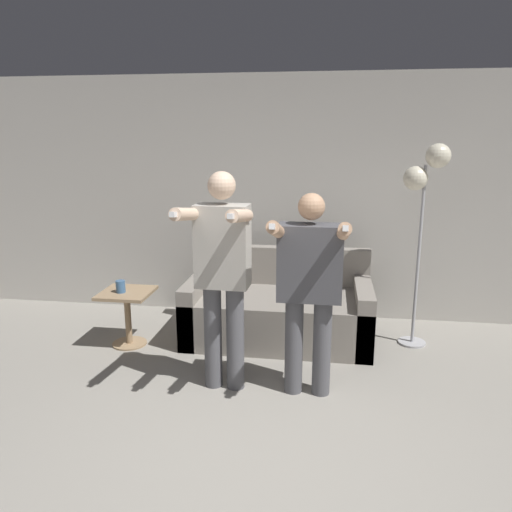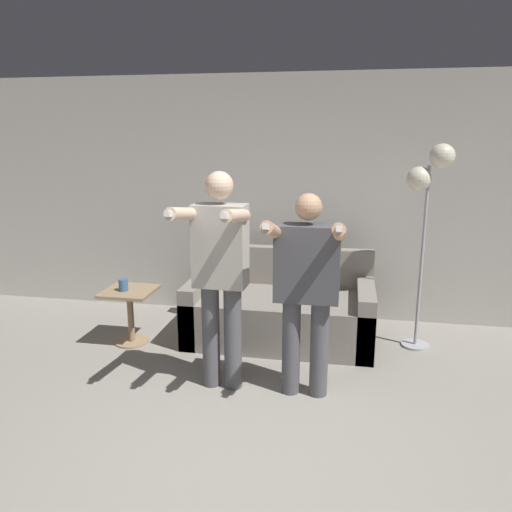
{
  "view_description": "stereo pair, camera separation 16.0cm",
  "coord_description": "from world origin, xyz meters",
  "px_view_note": "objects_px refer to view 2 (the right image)",
  "views": [
    {
      "loc": [
        0.37,
        -2.38,
        1.98
      ],
      "look_at": [
        -0.23,
        1.72,
        0.97
      ],
      "focal_mm": 35.0,
      "sensor_mm": 36.0,
      "label": 1
    },
    {
      "loc": [
        0.53,
        -2.36,
        1.98
      ],
      "look_at": [
        -0.23,
        1.72,
        0.97
      ],
      "focal_mm": 35.0,
      "sensor_mm": 36.0,
      "label": 2
    }
  ],
  "objects_px": {
    "cup": "(123,285)",
    "floor_lamp": "(429,185)",
    "side_table": "(130,305)",
    "person_left": "(220,268)",
    "couch": "(281,311)",
    "cat": "(320,242)",
    "person_right": "(307,282)"
  },
  "relations": [
    {
      "from": "person_left",
      "to": "side_table",
      "type": "relative_size",
      "value": 3.21
    },
    {
      "from": "side_table",
      "to": "couch",
      "type": "bearing_deg",
      "value": 15.04
    },
    {
      "from": "cat",
      "to": "cup",
      "type": "bearing_deg",
      "value": -156.49
    },
    {
      "from": "couch",
      "to": "person_left",
      "type": "distance_m",
      "value": 1.33
    },
    {
      "from": "floor_lamp",
      "to": "side_table",
      "type": "distance_m",
      "value": 2.99
    },
    {
      "from": "person_right",
      "to": "cup",
      "type": "xyz_separation_m",
      "value": [
        -1.78,
        0.66,
        -0.33
      ]
    },
    {
      "from": "person_left",
      "to": "floor_lamp",
      "type": "relative_size",
      "value": 0.9
    },
    {
      "from": "couch",
      "to": "side_table",
      "type": "height_order",
      "value": "couch"
    },
    {
      "from": "person_right",
      "to": "cup",
      "type": "distance_m",
      "value": 1.93
    },
    {
      "from": "person_right",
      "to": "floor_lamp",
      "type": "relative_size",
      "value": 0.83
    },
    {
      "from": "couch",
      "to": "person_left",
      "type": "xyz_separation_m",
      "value": [
        -0.33,
        -1.08,
        0.71
      ]
    },
    {
      "from": "side_table",
      "to": "cup",
      "type": "xyz_separation_m",
      "value": [
        -0.04,
        -0.03,
        0.21
      ]
    },
    {
      "from": "couch",
      "to": "cat",
      "type": "xyz_separation_m",
      "value": [
        0.35,
        0.37,
        0.64
      ]
    },
    {
      "from": "side_table",
      "to": "person_right",
      "type": "bearing_deg",
      "value": -21.74
    },
    {
      "from": "cup",
      "to": "floor_lamp",
      "type": "bearing_deg",
      "value": 9.31
    },
    {
      "from": "person_left",
      "to": "cup",
      "type": "relative_size",
      "value": 15.07
    },
    {
      "from": "couch",
      "to": "cup",
      "type": "relative_size",
      "value": 15.63
    },
    {
      "from": "couch",
      "to": "person_right",
      "type": "bearing_deg",
      "value": -72.86
    },
    {
      "from": "person_right",
      "to": "floor_lamp",
      "type": "xyz_separation_m",
      "value": [
        0.98,
        1.11,
        0.62
      ]
    },
    {
      "from": "cat",
      "to": "floor_lamp",
      "type": "bearing_deg",
      "value": -18.92
    },
    {
      "from": "side_table",
      "to": "cup",
      "type": "distance_m",
      "value": 0.21
    },
    {
      "from": "couch",
      "to": "side_table",
      "type": "distance_m",
      "value": 1.47
    },
    {
      "from": "person_left",
      "to": "person_right",
      "type": "xyz_separation_m",
      "value": [
        0.66,
        0.0,
        -0.07
      ]
    },
    {
      "from": "person_left",
      "to": "couch",
      "type": "bearing_deg",
      "value": 75.19
    },
    {
      "from": "person_left",
      "to": "cat",
      "type": "bearing_deg",
      "value": 67.09
    },
    {
      "from": "floor_lamp",
      "to": "side_table",
      "type": "xyz_separation_m",
      "value": [
        -2.72,
        -0.42,
        -1.16
      ]
    },
    {
      "from": "couch",
      "to": "cup",
      "type": "height_order",
      "value": "couch"
    },
    {
      "from": "person_right",
      "to": "cat",
      "type": "relative_size",
      "value": 3.7
    },
    {
      "from": "floor_lamp",
      "to": "side_table",
      "type": "bearing_deg",
      "value": -171.27
    },
    {
      "from": "person_left",
      "to": "cat",
      "type": "height_order",
      "value": "person_left"
    },
    {
      "from": "couch",
      "to": "floor_lamp",
      "type": "distance_m",
      "value": 1.82
    },
    {
      "from": "cup",
      "to": "person_left",
      "type": "bearing_deg",
      "value": -30.53
    }
  ]
}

